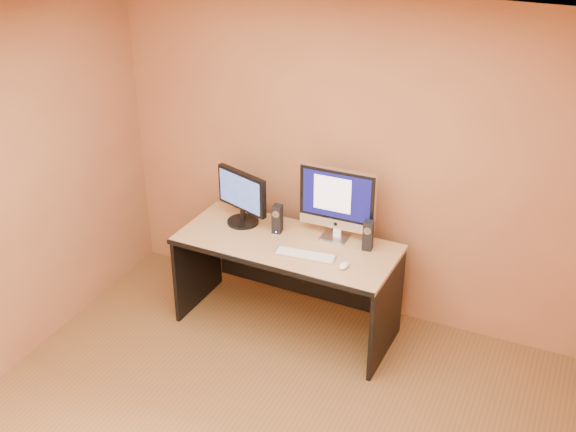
{
  "coord_description": "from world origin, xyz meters",
  "views": [
    {
      "loc": [
        1.65,
        -2.89,
        3.53
      ],
      "look_at": [
        -0.28,
        1.36,
        1.07
      ],
      "focal_mm": 45.0,
      "sensor_mm": 36.0,
      "label": 1
    }
  ],
  "objects": [
    {
      "name": "imac",
      "position": [
        -0.02,
        1.67,
        1.07
      ],
      "size": [
        0.6,
        0.23,
        0.58
      ],
      "primitive_type": null,
      "rotation": [
        0.0,
        0.0,
        0.01
      ],
      "color": "#BDBCC1",
      "rests_on": "desk"
    },
    {
      "name": "cable_b",
      "position": [
        -0.08,
        1.73,
        0.79
      ],
      "size": [
        0.09,
        0.17,
        0.01
      ],
      "primitive_type": "cylinder",
      "rotation": [
        1.57,
        0.0,
        -0.46
      ],
      "color": "black",
      "rests_on": "desk"
    },
    {
      "name": "speaker_right",
      "position": [
        0.26,
        1.62,
        0.9
      ],
      "size": [
        0.08,
        0.08,
        0.23
      ],
      "primitive_type": null,
      "rotation": [
        0.0,
        0.0,
        0.13
      ],
      "color": "black",
      "rests_on": "desk"
    },
    {
      "name": "ceiling",
      "position": [
        0.0,
        0.0,
        2.6
      ],
      "size": [
        4.0,
        4.0,
        0.0
      ],
      "primitive_type": "plane",
      "color": "white",
      "rests_on": "walls"
    },
    {
      "name": "second_monitor",
      "position": [
        -0.78,
        1.6,
        1.0
      ],
      "size": [
        0.56,
        0.41,
        0.44
      ],
      "primitive_type": null,
      "rotation": [
        0.0,
        0.0,
        -0.34
      ],
      "color": "black",
      "rests_on": "desk"
    },
    {
      "name": "cable_a",
      "position": [
        -0.08,
        1.77,
        0.79
      ],
      "size": [
        0.1,
        0.22,
        0.01
      ],
      "primitive_type": "cylinder",
      "rotation": [
        1.57,
        0.0,
        0.42
      ],
      "color": "black",
      "rests_on": "desk"
    },
    {
      "name": "keyboard",
      "position": [
        -0.13,
        1.33,
        0.79
      ],
      "size": [
        0.46,
        0.17,
        0.02
      ],
      "primitive_type": "cube",
      "rotation": [
        0.0,
        0.0,
        0.1
      ],
      "color": "silver",
      "rests_on": "desk"
    },
    {
      "name": "speaker_left",
      "position": [
        -0.47,
        1.58,
        0.9
      ],
      "size": [
        0.08,
        0.08,
        0.23
      ],
      "primitive_type": null,
      "rotation": [
        0.0,
        0.0,
        0.11
      ],
      "color": "black",
      "rests_on": "desk"
    },
    {
      "name": "walls",
      "position": [
        0.0,
        0.0,
        1.3
      ],
      "size": [
        4.0,
        4.0,
        2.6
      ],
      "primitive_type": null,
      "color": "#A06840",
      "rests_on": "ground"
    },
    {
      "name": "desk",
      "position": [
        -0.33,
        1.46,
        0.39
      ],
      "size": [
        1.71,
        0.79,
        0.78
      ],
      "primitive_type": null,
      "rotation": [
        0.0,
        0.0,
        -0.03
      ],
      "color": "tan",
      "rests_on": "ground"
    },
    {
      "name": "mouse",
      "position": [
        0.19,
        1.3,
        0.8
      ],
      "size": [
        0.07,
        0.11,
        0.04
      ],
      "primitive_type": "ellipsoid",
      "rotation": [
        0.0,
        0.0,
        -0.06
      ],
      "color": "white",
      "rests_on": "desk"
    }
  ]
}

